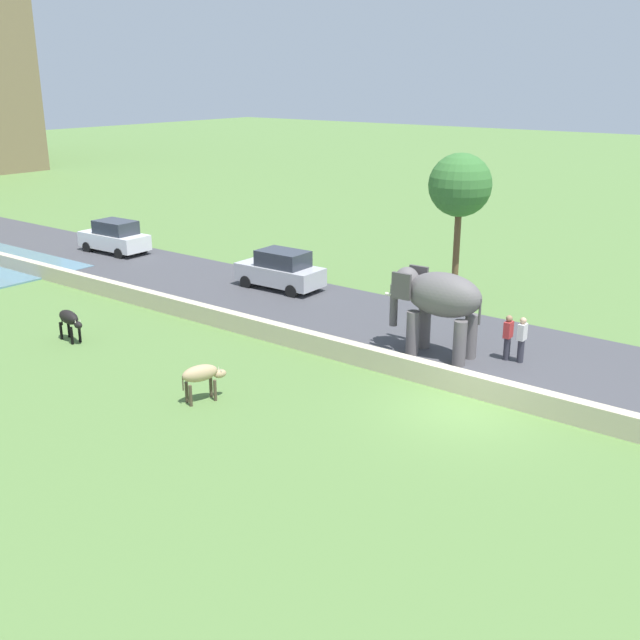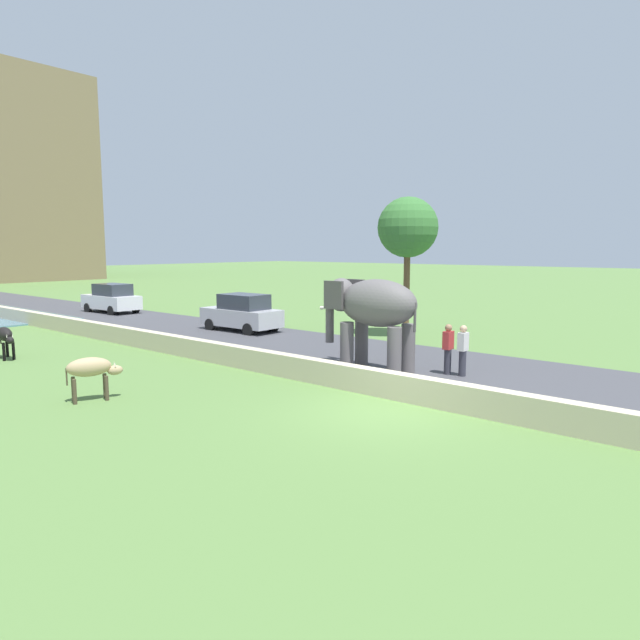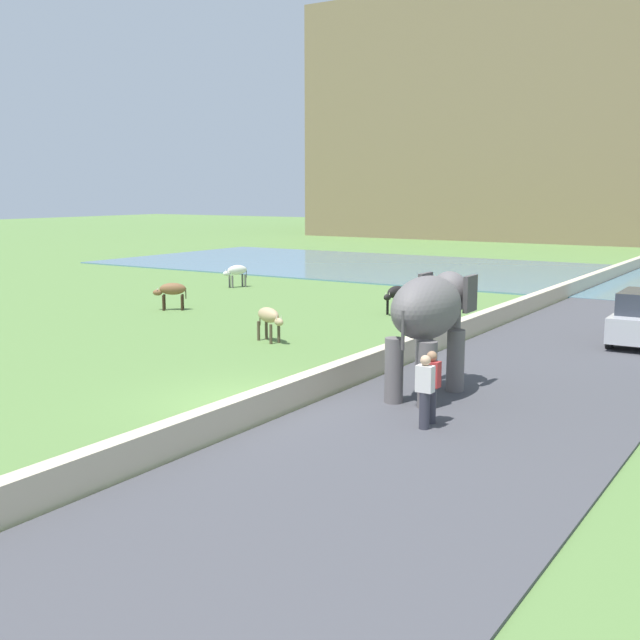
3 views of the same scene
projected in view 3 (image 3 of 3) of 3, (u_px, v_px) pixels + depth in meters
ground_plane at (249, 402)px, 18.77m from camera, size 220.00×220.00×0.00m
road_surface at (639, 311)px, 32.73m from camera, size 7.00×120.00×0.06m
barrier_wall at (534, 302)px, 33.04m from camera, size 0.40×110.00×0.70m
lake at (372, 266)px, 52.32m from camera, size 36.00×18.00×0.08m
hill_distant at (639, 118)px, 80.99m from camera, size 64.00×28.00×24.63m
elephant at (430, 314)px, 18.89m from camera, size 1.48×3.48×2.99m
person_beside_elephant at (431, 386)px, 16.74m from camera, size 0.36×0.22×1.63m
person_trailing at (425, 391)px, 16.32m from camera, size 0.36×0.22×1.63m
cow_brown at (172, 290)px, 33.03m from camera, size 1.32×1.09×1.15m
cow_white at (236, 271)px, 40.83m from camera, size 0.83×1.41×1.15m
cow_tan at (269, 317)px, 26.06m from camera, size 1.41×0.82×1.15m
cow_black at (395, 294)px, 31.96m from camera, size 0.55×1.41×1.15m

